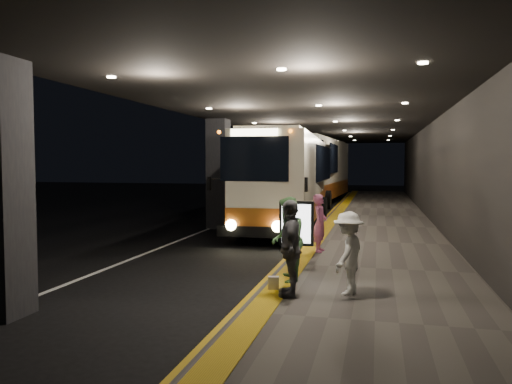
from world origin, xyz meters
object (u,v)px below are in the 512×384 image
at_px(passenger_waiting_white, 348,253).
at_px(info_sign, 296,225).
at_px(passenger_boarding, 320,223).
at_px(passenger_waiting_grey, 290,248).
at_px(coach_second, 315,173).
at_px(bag_plain, 274,283).
at_px(stanchion_post, 291,243).
at_px(passenger_waiting_green, 288,239).
at_px(coach_main, 288,184).
at_px(bag_polka, 351,263).

distance_m(passenger_waiting_white, info_sign, 1.98).
relative_size(passenger_boarding, passenger_waiting_grey, 0.90).
bearing_deg(coach_second, bag_plain, -81.75).
bearing_deg(bag_plain, stanchion_post, 91.25).
relative_size(passenger_waiting_white, passenger_waiting_grey, 0.87).
height_order(passenger_waiting_green, passenger_waiting_white, passenger_waiting_green).
distance_m(coach_main, passenger_waiting_grey, 11.62).
bearing_deg(passenger_waiting_grey, stanchion_post, 178.62).
relative_size(passenger_waiting_white, bag_plain, 5.95).
relative_size(coach_main, coach_second, 0.91).
distance_m(passenger_waiting_grey, info_sign, 1.93).
distance_m(passenger_waiting_white, bag_polka, 2.28).
bearing_deg(stanchion_post, coach_second, 95.35).
height_order(passenger_boarding, bag_plain, passenger_boarding).
height_order(coach_main, passenger_waiting_grey, coach_main).
bearing_deg(passenger_waiting_grey, bag_plain, -143.40).
bearing_deg(passenger_boarding, bag_plain, 178.49).
height_order(passenger_boarding, bag_polka, passenger_boarding).
bearing_deg(passenger_waiting_white, bag_polka, -163.31).
distance_m(passenger_boarding, passenger_waiting_green, 3.69).
bearing_deg(passenger_waiting_green, passenger_waiting_grey, 1.60).
distance_m(passenger_waiting_white, stanchion_post, 2.71).
bearing_deg(bag_plain, passenger_boarding, 84.86).
relative_size(passenger_waiting_grey, stanchion_post, 1.57).
height_order(coach_second, passenger_waiting_grey, coach_second).
bearing_deg(stanchion_post, info_sign, -71.27).
relative_size(coach_main, passenger_boarding, 7.36).
distance_m(bag_plain, info_sign, 1.84).
bearing_deg(passenger_waiting_green, passenger_boarding, 165.07).
bearing_deg(coach_second, stanchion_post, -81.35).
distance_m(passenger_boarding, passenger_waiting_grey, 4.82).
height_order(passenger_waiting_grey, info_sign, passenger_waiting_grey).
height_order(coach_second, info_sign, coach_second).
height_order(bag_polka, info_sign, info_sign).
relative_size(passenger_waiting_green, bag_plain, 6.74).
bearing_deg(bag_polka, coach_main, 109.25).
relative_size(bag_plain, stanchion_post, 0.23).
relative_size(coach_second, passenger_boarding, 8.11).
bearing_deg(bag_polka, passenger_waiting_green, -130.77).
xyz_separation_m(passenger_waiting_green, bag_polka, (1.25, 1.45, -0.73)).
relative_size(passenger_waiting_grey, info_sign, 1.10).
bearing_deg(passenger_boarding, passenger_waiting_grey, -176.50).
bearing_deg(coach_second, passenger_boarding, -79.36).
relative_size(passenger_waiting_grey, bag_plain, 6.84).
distance_m(bag_plain, stanchion_post, 2.33).
bearing_deg(passenger_waiting_grey, passenger_waiting_white, 99.58).
relative_size(coach_second, passenger_waiting_green, 7.38).
height_order(passenger_waiting_green, bag_plain, passenger_waiting_green).
height_order(bag_plain, info_sign, info_sign).
bearing_deg(passenger_waiting_white, coach_main, -148.71).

